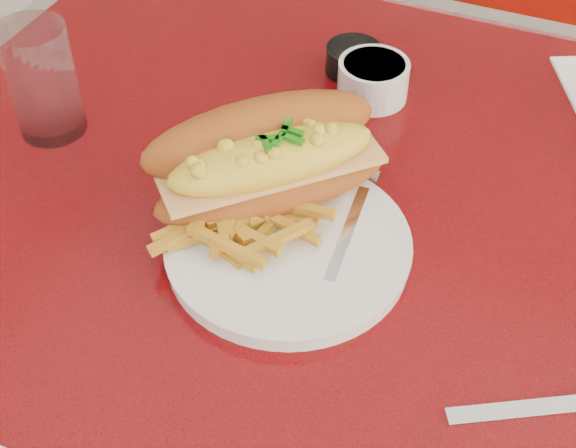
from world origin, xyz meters
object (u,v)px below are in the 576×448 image
at_px(gravy_ramekin, 373,79).
at_px(water_tumbler, 42,81).
at_px(dinner_plate, 288,246).
at_px(diner_table, 410,312).
at_px(mac_hoagie, 268,158).
at_px(fork, 352,220).
at_px(booth_bench_far, 507,128).
at_px(sauce_cup_left, 354,58).

height_order(gravy_ramekin, water_tumbler, water_tumbler).
bearing_deg(dinner_plate, diner_table, 44.71).
xyz_separation_m(dinner_plate, mac_hoagie, (-0.04, 0.05, 0.05)).
height_order(dinner_plate, mac_hoagie, mac_hoagie).
distance_m(mac_hoagie, water_tumbler, 0.28).
height_order(fork, water_tumbler, water_tumbler).
bearing_deg(water_tumbler, dinner_plate, -13.10).
relative_size(booth_bench_far, fork, 7.41).
xyz_separation_m(diner_table, fork, (-0.06, -0.06, 0.18)).
bearing_deg(gravy_ramekin, sauce_cup_left, 133.48).
xyz_separation_m(sauce_cup_left, water_tumbler, (-0.27, -0.24, 0.05)).
distance_m(booth_bench_far, sauce_cup_left, 0.80).
relative_size(diner_table, water_tumbler, 9.51).
bearing_deg(fork, booth_bench_far, -9.21).
xyz_separation_m(booth_bench_far, water_tumbler, (-0.43, -0.84, 0.55)).
height_order(booth_bench_far, dinner_plate, booth_bench_far).
bearing_deg(mac_hoagie, sauce_cup_left, 45.94).
height_order(dinner_plate, fork, same).
height_order(booth_bench_far, water_tumbler, same).
relative_size(mac_hoagie, gravy_ramekin, 2.80).
bearing_deg(mac_hoagie, fork, -46.98).
distance_m(booth_bench_far, mac_hoagie, 1.03).
bearing_deg(diner_table, dinner_plate, -135.29).
height_order(diner_table, mac_hoagie, mac_hoagie).
relative_size(fork, gravy_ramekin, 1.79).
xyz_separation_m(dinner_plate, gravy_ramekin, (-0.01, 0.27, 0.02)).
xyz_separation_m(dinner_plate, fork, (0.05, 0.05, 0.01)).
xyz_separation_m(diner_table, water_tumbler, (-0.43, -0.03, 0.23)).
distance_m(mac_hoagie, fork, 0.10).
height_order(mac_hoagie, gravy_ramekin, mac_hoagie).
height_order(gravy_ramekin, sauce_cup_left, gravy_ramekin).
relative_size(diner_table, sauce_cup_left, 15.33).
bearing_deg(gravy_ramekin, diner_table, -54.84).
distance_m(fork, gravy_ramekin, 0.23).
bearing_deg(gravy_ramekin, booth_bench_far, 79.79).
distance_m(fork, water_tumbler, 0.37).
distance_m(mac_hoagie, gravy_ramekin, 0.22).
bearing_deg(mac_hoagie, water_tumbler, 131.49).
bearing_deg(booth_bench_far, sauce_cup_left, -104.35).
bearing_deg(booth_bench_far, diner_table, -90.00).
xyz_separation_m(diner_table, mac_hoagie, (-0.15, -0.05, 0.22)).
bearing_deg(sauce_cup_left, fork, -70.50).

